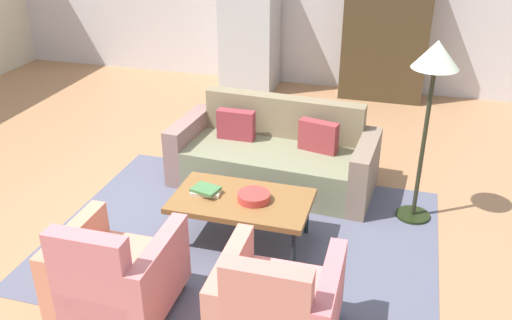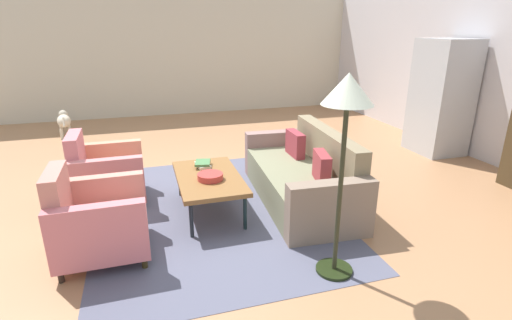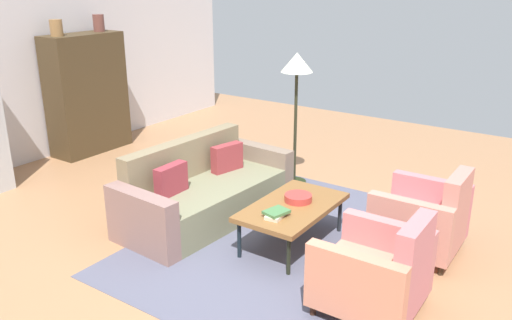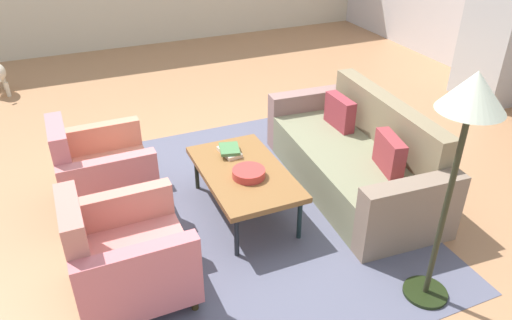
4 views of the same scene
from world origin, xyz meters
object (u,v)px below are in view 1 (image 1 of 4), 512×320
at_px(couch, 275,156).
at_px(floor_lamp, 434,72).
at_px(armchair_left, 114,277).
at_px(cabinet, 386,37).
at_px(fruit_bowl, 254,197).
at_px(refrigerator, 250,28).
at_px(coffee_table, 242,202).
at_px(book_stack, 206,191).
at_px(armchair_right, 276,309).

bearing_deg(couch, floor_lamp, 170.08).
xyz_separation_m(armchair_left, cabinet, (1.48, 5.34, 0.56)).
height_order(couch, floor_lamp, floor_lamp).
relative_size(fruit_bowl, refrigerator, 0.15).
xyz_separation_m(armchair_left, refrigerator, (-0.53, 5.24, 0.58)).
bearing_deg(coffee_table, armchair_left, -117.20).
distance_m(armchair_left, book_stack, 1.19).
distance_m(armchair_left, refrigerator, 5.30).
distance_m(fruit_bowl, floor_lamp, 1.87).
xyz_separation_m(armchair_right, floor_lamp, (0.87, 2.00, 1.10)).
distance_m(armchair_left, cabinet, 5.57).
height_order(couch, cabinet, cabinet).
bearing_deg(fruit_bowl, cabinet, 79.58).
bearing_deg(floor_lamp, armchair_right, -113.38).
distance_m(armchair_left, armchair_right, 1.20).
distance_m(couch, book_stack, 1.26).
xyz_separation_m(fruit_bowl, book_stack, (-0.44, -0.01, -0.00)).
xyz_separation_m(book_stack, floor_lamp, (1.79, 0.85, 0.97)).
height_order(coffee_table, cabinet, cabinet).
distance_m(refrigerator, floor_lamp, 4.18).
xyz_separation_m(fruit_bowl, refrigerator, (-1.24, 4.07, 0.45)).
xyz_separation_m(couch, refrigerator, (-1.14, 2.89, 0.64)).
height_order(couch, armchair_left, armchair_left).
xyz_separation_m(couch, book_stack, (-0.33, -1.20, 0.18)).
height_order(couch, fruit_bowl, couch).
bearing_deg(coffee_table, couch, 89.74).
height_order(armchair_left, floor_lamp, floor_lamp).
height_order(book_stack, refrigerator, refrigerator).
bearing_deg(coffee_table, armchair_right, -62.75).
xyz_separation_m(book_stack, cabinet, (1.20, 4.19, 0.43)).
relative_size(armchair_left, cabinet, 0.49).
height_order(cabinet, refrigerator, refrigerator).
xyz_separation_m(couch, floor_lamp, (1.46, -0.35, 1.16)).
relative_size(coffee_table, cabinet, 0.67).
bearing_deg(book_stack, refrigerator, 101.18).
xyz_separation_m(book_stack, refrigerator, (-0.81, 4.08, 0.45)).
xyz_separation_m(refrigerator, floor_lamp, (2.60, -3.24, 0.52)).
xyz_separation_m(armchair_right, refrigerator, (-1.73, 5.24, 0.58)).
relative_size(book_stack, floor_lamp, 0.16).
bearing_deg(coffee_table, fruit_bowl, 0.00).
bearing_deg(refrigerator, coffee_table, -74.48).
bearing_deg(coffee_table, cabinet, 78.11).
bearing_deg(couch, cabinet, -102.75).
bearing_deg(refrigerator, armchair_right, -71.71).
bearing_deg(fruit_bowl, coffee_table, 180.00).
bearing_deg(coffee_table, floor_lamp, 29.69).
relative_size(couch, cabinet, 1.20).
xyz_separation_m(armchair_right, fruit_bowl, (-0.49, 1.17, 0.13)).
bearing_deg(fruit_bowl, armchair_left, -121.37).
relative_size(coffee_table, fruit_bowl, 4.25).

